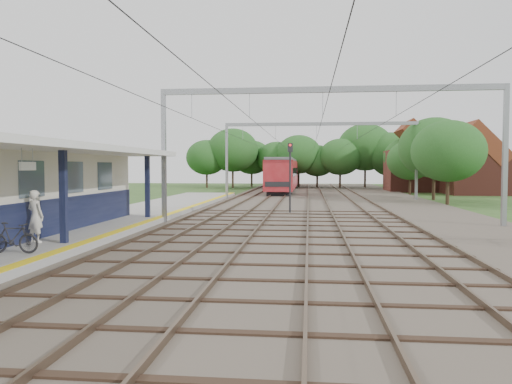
{
  "coord_description": "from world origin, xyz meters",
  "views": [
    {
      "loc": [
        2.53,
        -10.37,
        2.97
      ],
      "look_at": [
        -0.37,
        16.88,
        1.6
      ],
      "focal_mm": 35.0,
      "sensor_mm": 36.0,
      "label": 1
    }
  ],
  "objects": [
    {
      "name": "signal_post",
      "position": [
        1.35,
        21.07,
        2.85
      ],
      "size": [
        0.33,
        0.29,
        4.48
      ],
      "rotation": [
        0.0,
        0.0,
        0.17
      ],
      "color": "black",
      "rests_on": "ground"
    },
    {
      "name": "yellow_stripe",
      "position": [
        -5.25,
        14.0,
        0.35
      ],
      "size": [
        0.45,
        52.0,
        0.01
      ],
      "primitive_type": "cube",
      "color": "yellow",
      "rests_on": "platform"
    },
    {
      "name": "tree_band",
      "position": [
        3.84,
        57.12,
        4.92
      ],
      "size": [
        31.72,
        30.88,
        8.82
      ],
      "color": "#382619",
      "rests_on": "ground"
    },
    {
      "name": "ballast_bed",
      "position": [
        4.0,
        30.0,
        0.05
      ],
      "size": [
        18.0,
        90.0,
        0.1
      ],
      "primitive_type": "cube",
      "color": "#473D33",
      "rests_on": "ground"
    },
    {
      "name": "canopy",
      "position": [
        -7.77,
        6.0,
        3.64
      ],
      "size": [
        6.4,
        20.0,
        3.44
      ],
      "color": "#101532",
      "rests_on": "platform"
    },
    {
      "name": "bicycle",
      "position": [
        -6.4,
        3.78,
        0.82
      ],
      "size": [
        1.6,
        0.52,
        0.95
      ],
      "primitive_type": "imported",
      "rotation": [
        0.0,
        0.0,
        1.62
      ],
      "color": "black",
      "rests_on": "platform"
    },
    {
      "name": "ground",
      "position": [
        0.0,
        0.0,
        0.0
      ],
      "size": [
        160.0,
        160.0,
        0.0
      ],
      "primitive_type": "plane",
      "color": "#2D4C1E",
      "rests_on": "ground"
    },
    {
      "name": "station_building",
      "position": [
        -8.88,
        7.0,
        2.04
      ],
      "size": [
        3.41,
        18.0,
        3.4
      ],
      "color": "beige",
      "rests_on": "platform"
    },
    {
      "name": "house_near",
      "position": [
        21.0,
        46.0,
        2.99
      ],
      "size": [
        7.0,
        6.12,
        7.89
      ],
      "color": "brown",
      "rests_on": "ground"
    },
    {
      "name": "platform",
      "position": [
        -7.5,
        14.0,
        0.17
      ],
      "size": [
        5.0,
        52.0,
        0.35
      ],
      "primitive_type": "cube",
      "color": "gray",
      "rests_on": "ground"
    },
    {
      "name": "catenary_system",
      "position": [
        3.39,
        25.28,
        5.51
      ],
      "size": [
        17.22,
        88.0,
        7.0
      ],
      "color": "gray",
      "rests_on": "ground"
    },
    {
      "name": "house_far",
      "position": [
        16.0,
        52.0,
        3.23
      ],
      "size": [
        8.0,
        6.12,
        8.66
      ],
      "color": "brown",
      "rests_on": "ground"
    },
    {
      "name": "person",
      "position": [
        -6.89,
        5.91,
        1.27
      ],
      "size": [
        0.78,
        0.64,
        1.83
      ],
      "primitive_type": "imported",
      "rotation": [
        0.0,
        0.0,
        2.8
      ],
      "color": "silver",
      "rests_on": "platform"
    },
    {
      "name": "train",
      "position": [
        -0.5,
        56.35,
        2.15
      ],
      "size": [
        2.94,
        36.56,
        3.86
      ],
      "color": "black",
      "rests_on": "ballast_bed"
    },
    {
      "name": "rail_tracks",
      "position": [
        1.5,
        30.0,
        0.18
      ],
      "size": [
        11.8,
        88.0,
        0.15
      ],
      "color": "brown",
      "rests_on": "ballast_bed"
    }
  ]
}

